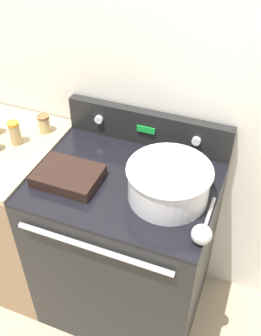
{
  "coord_description": "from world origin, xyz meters",
  "views": [
    {
      "loc": [
        0.49,
        -0.87,
        2.08
      ],
      "look_at": [
        0.02,
        0.34,
        1.0
      ],
      "focal_mm": 42.0,
      "sensor_mm": 36.0,
      "label": 1
    }
  ],
  "objects_px": {
    "mixing_bowl": "(169,181)",
    "ladle": "(202,233)",
    "spice_jar_brown_cap": "(44,124)",
    "casserole_dish": "(68,175)",
    "spice_jar_orange_cap": "(15,133)"
  },
  "relations": [
    {
      "from": "mixing_bowl",
      "to": "ladle",
      "type": "xyz_separation_m",
      "value": [
        0.18,
        -0.17,
        -0.05
      ]
    },
    {
      "from": "ladle",
      "to": "spice_jar_brown_cap",
      "type": "relative_size",
      "value": 2.99
    },
    {
      "from": "mixing_bowl",
      "to": "spice_jar_brown_cap",
      "type": "distance_m",
      "value": 0.74
    },
    {
      "from": "casserole_dish",
      "to": "spice_jar_brown_cap",
      "type": "distance_m",
      "value": 0.39
    },
    {
      "from": "casserole_dish",
      "to": "spice_jar_orange_cap",
      "type": "distance_m",
      "value": 0.38
    },
    {
      "from": "mixing_bowl",
      "to": "spice_jar_brown_cap",
      "type": "bearing_deg",
      "value": 163.29
    },
    {
      "from": "mixing_bowl",
      "to": "ladle",
      "type": "height_order",
      "value": "mixing_bowl"
    },
    {
      "from": "spice_jar_brown_cap",
      "to": "casserole_dish",
      "type": "bearing_deg",
      "value": -44.38
    },
    {
      "from": "ladle",
      "to": "spice_jar_brown_cap",
      "type": "bearing_deg",
      "value": 156.72
    },
    {
      "from": "mixing_bowl",
      "to": "spice_jar_orange_cap",
      "type": "bearing_deg",
      "value": 174.35
    },
    {
      "from": "casserole_dish",
      "to": "spice_jar_brown_cap",
      "type": "relative_size",
      "value": 3.02
    },
    {
      "from": "mixing_bowl",
      "to": "ladle",
      "type": "relative_size",
      "value": 1.26
    },
    {
      "from": "casserole_dish",
      "to": "spice_jar_brown_cap",
      "type": "height_order",
      "value": "spice_jar_brown_cap"
    },
    {
      "from": "ladle",
      "to": "spice_jar_orange_cap",
      "type": "bearing_deg",
      "value": 165.58
    },
    {
      "from": "spice_jar_orange_cap",
      "to": "casserole_dish",
      "type": "bearing_deg",
      "value": -21.17
    }
  ]
}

